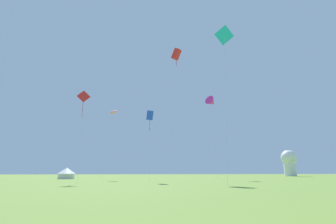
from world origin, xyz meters
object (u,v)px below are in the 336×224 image
Objects in this scene: kite_cyan_diamond at (224,36)px; observatory_dome at (289,162)px; kite_red_box at (176,54)px; kite_blue_box at (150,115)px; festival_tent_center at (67,173)px; kite_pink_parafoil at (113,112)px; kite_red_diamond at (84,98)px; kite_magenta_delta at (212,102)px.

kite_cyan_diamond is 87.37m from observatory_dome.
kite_red_box is 17.58m from kite_blue_box.
kite_red_box is at bearing -142.58° from observatory_dome.
kite_red_box is 39.96m from festival_tent_center.
kite_blue_box is at bearing 122.18° from kite_cyan_diamond.
observatory_dome is at bearing 18.45° from festival_tent_center.
kite_cyan_diamond is (16.50, -30.66, 5.51)m from kite_pink_parafoil.
kite_pink_parafoil is at bearing -154.84° from observatory_dome.
kite_red_diamond is (-18.67, -5.63, -13.09)m from kite_red_box.
kite_magenta_delta is at bearing 38.07° from kite_red_box.
festival_tent_center is at bearing 129.24° from kite_blue_box.
kite_red_diamond is (-21.54, 13.94, -6.94)m from kite_cyan_diamond.
kite_red_box is (13.63, -11.09, 11.66)m from kite_pink_parafoil.
kite_cyan_diamond reaches higher than kite_red_diamond.
kite_pink_parafoil is at bearing 118.29° from kite_cyan_diamond.
observatory_dome is at bearing 49.03° from kite_cyan_diamond.
kite_cyan_diamond is 0.80× the size of kite_red_box.
kite_red_diamond is 3.83× the size of festival_tent_center.
kite_red_box is (-2.87, 19.57, 6.15)m from kite_cyan_diamond.
kite_magenta_delta is 1.97× the size of observatory_dome.
kite_magenta_delta is 61.45m from observatory_dome.
kite_red_diamond is at bearing -154.09° from kite_magenta_delta.
kite_magenta_delta is 5.01× the size of festival_tent_center.
kite_pink_parafoil is at bearing 140.87° from kite_red_box.
kite_blue_box reaches higher than festival_tent_center.
kite_cyan_diamond is 26.58m from kite_red_diamond.
festival_tent_center is at bearing 126.57° from kite_cyan_diamond.
kite_red_diamond is 27.19m from festival_tent_center.
festival_tent_center is at bearing -161.55° from observatory_dome.
kite_red_box reaches higher than festival_tent_center.
kite_red_box is 16.80m from kite_magenta_delta.
kite_red_box is at bearing 36.82° from kite_blue_box.
kite_cyan_diamond is 5.49× the size of festival_tent_center.
festival_tent_center is 88.41m from observatory_dome.
kite_magenta_delta is (11.54, 9.04, -8.22)m from kite_red_box.
kite_pink_parafoil is 35.26m from kite_cyan_diamond.
kite_blue_box is (-6.42, -4.81, -15.64)m from kite_red_box.
kite_magenta_delta is (8.66, 28.61, -2.07)m from kite_cyan_diamond.
kite_magenta_delta reaches higher than kite_blue_box.
observatory_dome is (72.86, 34.23, -10.19)m from kite_pink_parafoil.
observatory_dome is (47.69, 36.28, -13.63)m from kite_magenta_delta.
kite_blue_box is at bearing -65.59° from kite_pink_parafoil.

